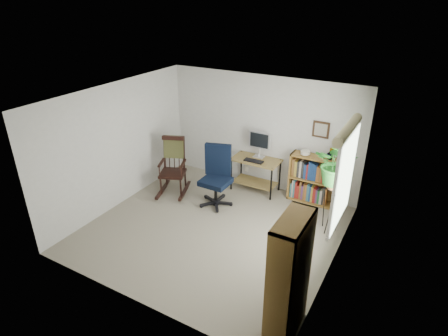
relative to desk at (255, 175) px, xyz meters
The scene contains 18 objects.
floor 1.74m from the desk, 90.98° to the right, with size 4.20×4.00×0.00m, color gray.
ceiling 2.66m from the desk, 90.98° to the right, with size 4.20×4.00×0.00m, color silver.
wall_back 0.90m from the desk, 95.55° to the left, with size 4.20×0.00×2.40m, color silver.
wall_front 3.79m from the desk, 90.45° to the right, with size 4.20×0.00×2.40m, color silver.
wall_left 2.85m from the desk, 141.39° to the right, with size 0.00×4.00×2.40m, color silver.
wall_right 2.81m from the desk, 39.38° to the right, with size 0.00×4.00×2.40m, color silver.
window 2.68m from the desk, 34.58° to the right, with size 0.12×1.20×1.50m, color silver, non-canonical shape.
desk is the anchor object (origin of this frame).
monitor 0.65m from the desk, 90.00° to the left, with size 0.46×0.16×0.56m, color silver, non-canonical shape.
keyboard 0.39m from the desk, 90.00° to the right, with size 0.40×0.15×0.03m, color black.
office_chair 1.06m from the desk, 114.12° to the right, with size 0.67×0.67×1.22m, color black, non-canonical shape.
rocking_chair 1.76m from the desk, 147.41° to the right, with size 0.62×1.04×1.21m, color black, non-canonical shape.
low_bookshelf 1.21m from the desk, ahead, with size 0.94×0.31×0.99m, color olive, non-canonical shape.
tall_bookshelf 3.71m from the desk, 59.07° to the right, with size 0.31×0.73×1.66m, color olive, non-canonical shape.
plant_stand 1.92m from the desk, 22.14° to the right, with size 0.28×0.28×1.00m, color black, non-canonical shape.
spider_plant 2.31m from the desk, 22.14° to the right, with size 1.69×1.88×1.46m, color #256B25.
potted_plant_small 1.63m from the desk, ahead, with size 0.13×0.24×0.11m, color #256B25.
framed_picture 1.67m from the desk, 12.72° to the left, with size 0.32×0.04×0.32m, color black, non-canonical shape.
Camera 1 is at (2.93, -4.78, 3.90)m, focal length 30.00 mm.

